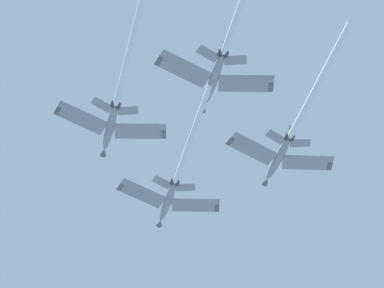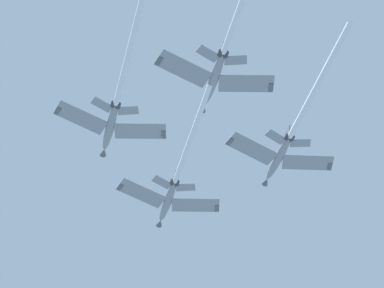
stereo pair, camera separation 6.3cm
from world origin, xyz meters
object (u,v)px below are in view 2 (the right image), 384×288
Objects in this scene: jet_left_wing at (117,101)px; jet_lead at (175,182)px; jet_right_wing at (291,134)px; jet_slot at (223,54)px.

jet_lead is at bearing -126.17° from jet_left_wing.
jet_right_wing is (-30.68, -1.66, 0.49)m from jet_left_wing.
jet_slot is (15.06, 15.11, -5.00)m from jet_right_wing.
jet_left_wing is 30.73m from jet_right_wing.
jet_right_wing is at bearing 139.61° from jet_lead.
jet_left_wing reaches higher than jet_slot.
jet_left_wing is at bearing 53.83° from jet_lead.
jet_left_wing is at bearing 3.09° from jet_right_wing.
jet_right_wing reaches higher than jet_left_wing.
jet_lead reaches higher than jet_right_wing.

